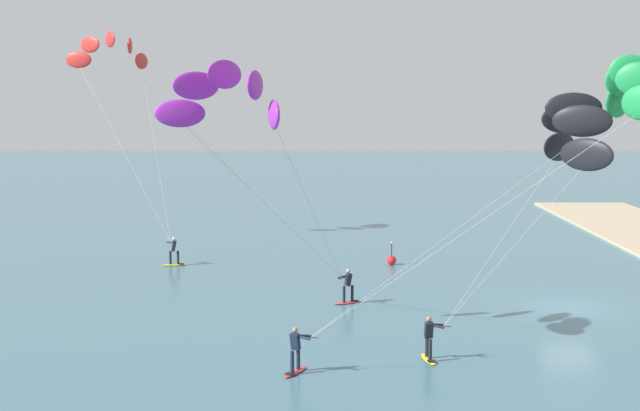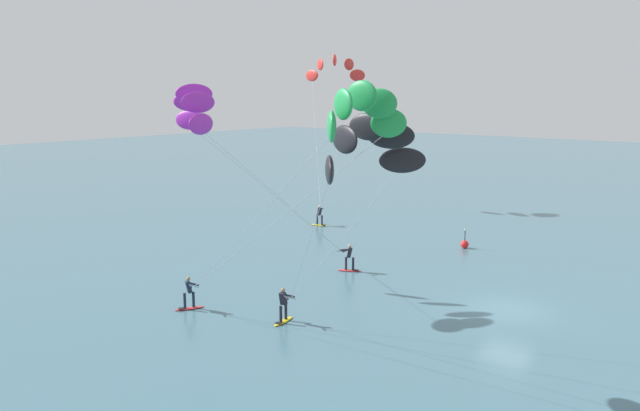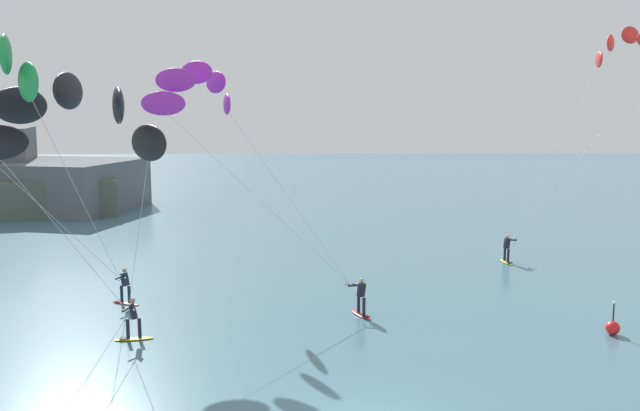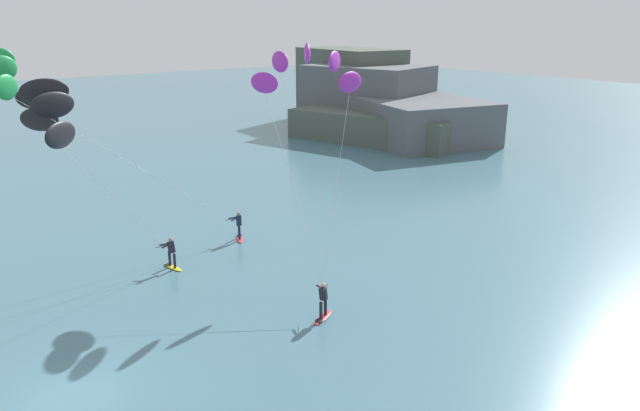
% 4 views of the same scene
% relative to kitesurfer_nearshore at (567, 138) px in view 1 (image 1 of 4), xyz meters
% --- Properties ---
extents(ground_plane, '(240.00, 240.00, 0.00)m').
position_rel_kitesurfer_nearshore_xyz_m(ground_plane, '(8.73, -2.79, -8.35)').
color(ground_plane, '#426B7A').
extents(kitesurfer_nearshore, '(6.31, 6.43, 9.96)m').
position_rel_kitesurfer_nearshore_xyz_m(kitesurfer_nearshore, '(0.00, 0.00, 0.00)').
color(kitesurfer_nearshore, yellow).
rests_on(kitesurfer_nearshore, ground).
extents(kitesurfer_mid_water, '(11.68, 9.19, 14.21)m').
position_rel_kitesurfer_nearshore_xyz_m(kitesurfer_mid_water, '(27.94, 22.89, 4.11)').
color(kitesurfer_mid_water, yellow).
rests_on(kitesurfer_mid_water, ground).
extents(kitesurfer_far_out, '(10.32, 8.60, 11.20)m').
position_rel_kitesurfer_nearshore_xyz_m(kitesurfer_far_out, '(2.19, 12.33, 1.20)').
color(kitesurfer_far_out, red).
rests_on(kitesurfer_far_out, ground).
extents(kitesurfer_downwind, '(4.35, 12.45, 11.20)m').
position_rel_kitesurfer_nearshore_xyz_m(kitesurfer_downwind, '(-2.18, -0.79, 1.28)').
color(kitesurfer_downwind, red).
rests_on(kitesurfer_downwind, ground).
extents(marker_buoy, '(0.56, 0.56, 1.38)m').
position_rel_kitesurfer_nearshore_xyz_m(marker_buoy, '(19.24, 4.75, -8.05)').
color(marker_buoy, red).
rests_on(marker_buoy, ground).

